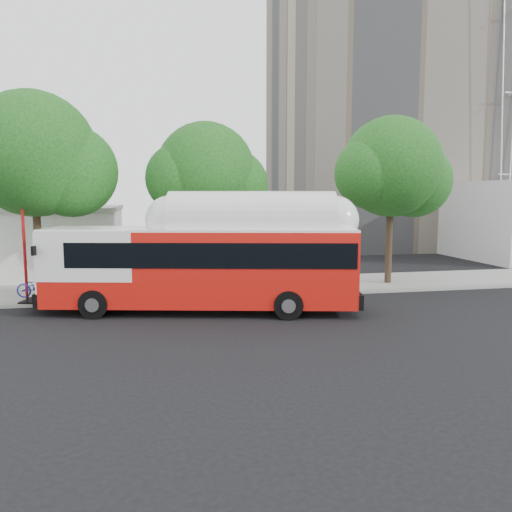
# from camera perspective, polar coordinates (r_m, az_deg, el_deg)

# --- Properties ---
(ground) EXTENTS (120.00, 120.00, 0.00)m
(ground) POSITION_cam_1_polar(r_m,az_deg,el_deg) (20.39, -1.08, -7.09)
(ground) COLOR black
(ground) RESTS_ON ground
(sidewalk) EXTENTS (60.00, 5.00, 0.15)m
(sidewalk) POSITION_cam_1_polar(r_m,az_deg,el_deg) (26.65, -3.58, -3.59)
(sidewalk) COLOR gray
(sidewalk) RESTS_ON ground
(curb_strip) EXTENTS (60.00, 0.30, 0.15)m
(curb_strip) POSITION_cam_1_polar(r_m,az_deg,el_deg) (24.12, -2.74, -4.71)
(curb_strip) COLOR gray
(curb_strip) RESTS_ON ground
(red_curb_segment) EXTENTS (10.00, 0.32, 0.16)m
(red_curb_segment) POSITION_cam_1_polar(r_m,az_deg,el_deg) (23.87, -9.90, -4.92)
(red_curb_segment) COLOR maroon
(red_curb_segment) RESTS_ON ground
(street_tree_left) EXTENTS (6.67, 5.80, 9.74)m
(street_tree_left) POSITION_cam_1_polar(r_m,az_deg,el_deg) (25.57, -23.00, 10.13)
(street_tree_left) COLOR #2D2116
(street_tree_left) RESTS_ON ground
(street_tree_mid) EXTENTS (5.75, 5.00, 8.62)m
(street_tree_mid) POSITION_cam_1_polar(r_m,az_deg,el_deg) (25.71, -4.87, 9.07)
(street_tree_mid) COLOR #2D2116
(street_tree_mid) RESTS_ON ground
(street_tree_right) EXTENTS (6.21, 5.40, 9.18)m
(street_tree_right) POSITION_cam_1_polar(r_m,az_deg,el_deg) (28.48, 15.95, 9.32)
(street_tree_right) COLOR #2D2116
(street_tree_right) RESTS_ON ground
(apartment_tower) EXTENTS (18.00, 18.00, 37.00)m
(apartment_tower) POSITION_cam_1_polar(r_m,az_deg,el_deg) (53.63, 13.52, 20.43)
(apartment_tower) COLOR gray
(apartment_tower) RESTS_ON ground
(transit_bus) EXTENTS (14.09, 5.56, 4.11)m
(transit_bus) POSITION_cam_1_polar(r_m,az_deg,el_deg) (21.21, -6.03, -1.29)
(transit_bus) COLOR red
(transit_bus) RESTS_ON ground
(signal_pole) EXTENTS (0.13, 0.45, 4.72)m
(signal_pole) POSITION_cam_1_polar(r_m,az_deg,el_deg) (24.44, -24.93, 0.38)
(signal_pole) COLOR #A61112
(signal_pole) RESTS_ON ground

